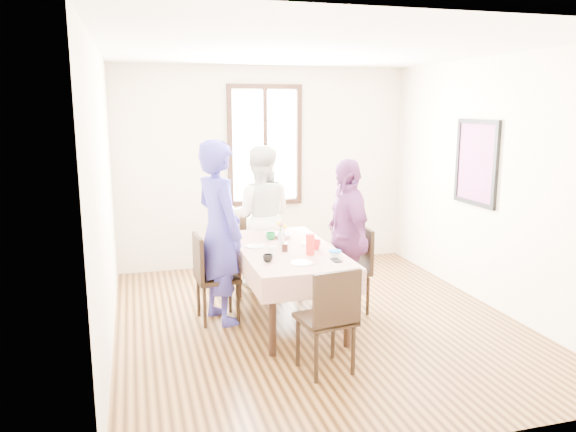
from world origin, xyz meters
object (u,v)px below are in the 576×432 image
(person_right, at_px, (347,237))
(chair_far, at_px, (261,249))
(chair_right, at_px, (348,270))
(person_far, at_px, (261,217))
(dining_table, at_px, (287,284))
(person_left, at_px, (218,232))
(chair_left, at_px, (217,278))
(chair_near, at_px, (325,319))

(person_right, bearing_deg, chair_far, -148.50)
(chair_right, relative_size, person_far, 0.53)
(chair_right, bearing_deg, person_far, 33.28)
(dining_table, distance_m, chair_right, 0.70)
(person_left, relative_size, person_right, 1.13)
(chair_left, xyz_separation_m, person_right, (1.36, -0.11, 0.37))
(dining_table, bearing_deg, person_right, 4.61)
(person_far, bearing_deg, person_left, 71.12)
(chair_left, xyz_separation_m, chair_near, (0.69, -1.35, 0.00))
(dining_table, xyz_separation_m, person_left, (-0.67, 0.16, 0.55))
(chair_right, relative_size, chair_far, 1.00)
(dining_table, height_order, person_right, person_right)
(dining_table, height_order, chair_right, chair_right)
(person_left, bearing_deg, person_far, -53.77)
(dining_table, relative_size, person_left, 0.93)
(dining_table, distance_m, person_right, 0.81)
(chair_far, bearing_deg, person_left, 52.53)
(chair_near, height_order, person_far, person_far)
(chair_near, relative_size, person_far, 0.53)
(person_left, bearing_deg, chair_far, -53.21)
(chair_near, bearing_deg, dining_table, 81.08)
(chair_left, xyz_separation_m, chair_right, (1.38, -0.11, 0.00))
(chair_right, relative_size, person_right, 0.55)
(dining_table, height_order, chair_left, chair_left)
(chair_left, relative_size, person_left, 0.49)
(person_far, bearing_deg, chair_left, 70.40)
(dining_table, xyz_separation_m, chair_left, (-0.69, 0.16, 0.08))
(chair_far, xyz_separation_m, person_far, (0.00, -0.02, 0.41))
(chair_far, height_order, person_right, person_right)
(chair_far, distance_m, chair_near, 2.38)
(person_far, bearing_deg, person_right, 135.87)
(person_left, height_order, person_right, person_left)
(chair_left, height_order, person_right, person_right)
(chair_far, distance_m, person_left, 1.32)
(chair_right, distance_m, chair_far, 1.33)
(dining_table, height_order, chair_near, chair_near)
(chair_left, distance_m, person_right, 1.41)
(chair_right, distance_m, person_right, 0.37)
(dining_table, relative_size, chair_left, 1.90)
(person_far, height_order, person_right, person_far)
(chair_near, bearing_deg, chair_right, 52.10)
(chair_right, bearing_deg, person_right, 91.54)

